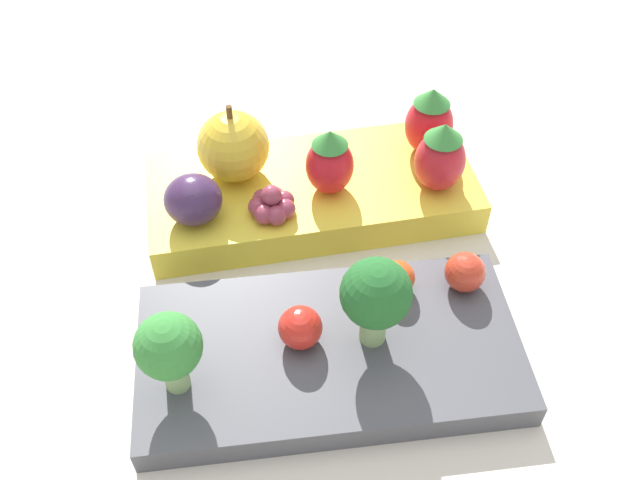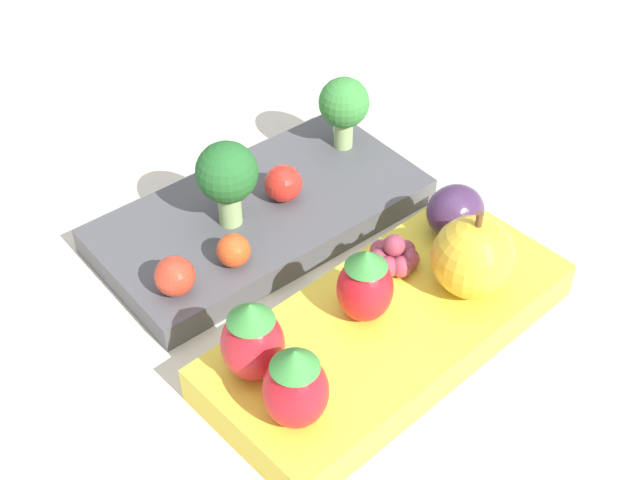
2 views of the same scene
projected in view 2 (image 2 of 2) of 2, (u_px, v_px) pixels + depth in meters
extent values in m
plane|color=beige|center=(335.00, 276.00, 0.56)|extent=(4.00, 4.00, 0.00)
cube|color=#4C4C51|center=(261.00, 215.00, 0.59)|extent=(0.22, 0.11, 0.02)
cube|color=yellow|center=(388.00, 329.00, 0.51)|extent=(0.23, 0.11, 0.02)
cylinder|color=#93B770|center=(230.00, 208.00, 0.57)|extent=(0.01, 0.01, 0.02)
sphere|color=#236028|center=(227.00, 172.00, 0.55)|extent=(0.04, 0.04, 0.04)
cylinder|color=#93B770|center=(343.00, 133.00, 0.63)|extent=(0.01, 0.01, 0.02)
sphere|color=#388438|center=(344.00, 103.00, 0.61)|extent=(0.04, 0.04, 0.04)
sphere|color=red|center=(175.00, 276.00, 0.52)|extent=(0.02, 0.02, 0.02)
sphere|color=red|center=(283.00, 183.00, 0.58)|extent=(0.03, 0.03, 0.03)
sphere|color=#DB4C1E|center=(234.00, 250.00, 0.54)|extent=(0.02, 0.02, 0.02)
sphere|color=gold|center=(473.00, 257.00, 0.51)|extent=(0.05, 0.05, 0.05)
cylinder|color=brown|center=(479.00, 221.00, 0.49)|extent=(0.00, 0.00, 0.01)
ellipsoid|color=red|center=(296.00, 391.00, 0.44)|extent=(0.03, 0.03, 0.04)
cone|color=#388438|center=(295.00, 359.00, 0.42)|extent=(0.03, 0.03, 0.01)
ellipsoid|color=red|center=(365.00, 289.00, 0.49)|extent=(0.03, 0.03, 0.04)
cone|color=#388438|center=(366.00, 259.00, 0.48)|extent=(0.02, 0.02, 0.01)
ellipsoid|color=red|center=(253.00, 344.00, 0.46)|extent=(0.03, 0.03, 0.04)
cone|color=#388438|center=(250.00, 312.00, 0.45)|extent=(0.03, 0.03, 0.01)
ellipsoid|color=#42284C|center=(455.00, 212.00, 0.55)|extent=(0.04, 0.03, 0.03)
sphere|color=#93384C|center=(405.00, 251.00, 0.54)|extent=(0.01, 0.01, 0.01)
sphere|color=#93384C|center=(392.00, 247.00, 0.54)|extent=(0.01, 0.01, 0.01)
sphere|color=#93384C|center=(381.00, 251.00, 0.54)|extent=(0.01, 0.01, 0.01)
sphere|color=#93384C|center=(379.00, 260.00, 0.53)|extent=(0.01, 0.01, 0.01)
sphere|color=#93384C|center=(388.00, 267.00, 0.53)|extent=(0.01, 0.01, 0.01)
sphere|color=#93384C|center=(401.00, 267.00, 0.53)|extent=(0.01, 0.01, 0.01)
sphere|color=#93384C|center=(409.00, 259.00, 0.53)|extent=(0.01, 0.01, 0.01)
sphere|color=#93384C|center=(394.00, 246.00, 0.53)|extent=(0.01, 0.01, 0.01)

